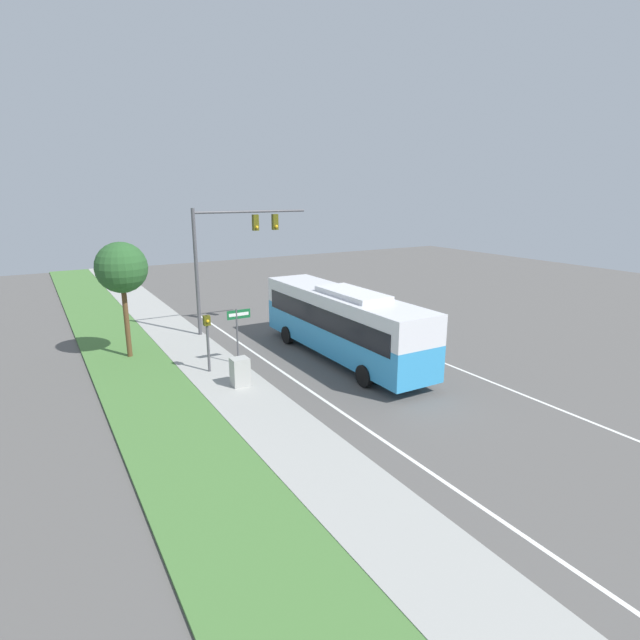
{
  "coord_description": "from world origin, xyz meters",
  "views": [
    {
      "loc": [
        -12.95,
        -16.92,
        7.94
      ],
      "look_at": [
        -0.88,
        3.59,
        1.8
      ],
      "focal_mm": 28.0,
      "sensor_mm": 36.0,
      "label": 1
    }
  ],
  "objects": [
    {
      "name": "signal_gantry",
      "position": [
        -3.07,
        9.85,
        5.07
      ],
      "size": [
        6.81,
        0.41,
        7.1
      ],
      "color": "#4C4C51",
      "rests_on": "ground_plane"
    },
    {
      "name": "grass_verge",
      "position": [
        -9.4,
        0.0,
        0.05
      ],
      "size": [
        3.6,
        80.0,
        0.1
      ],
      "color": "#477538",
      "rests_on": "ground_plane"
    },
    {
      "name": "lane_divider_near",
      "position": [
        -3.6,
        0.0,
        0.0
      ],
      "size": [
        0.14,
        30.0,
        0.01
      ],
      "color": "silver",
      "rests_on": "ground_plane"
    },
    {
      "name": "utility_cabinet",
      "position": [
        -5.95,
        1.52,
        0.71
      ],
      "size": [
        0.71,
        0.61,
        1.18
      ],
      "color": "#A8A8A3",
      "rests_on": "sidewalk"
    },
    {
      "name": "lane_divider_far",
      "position": [
        3.6,
        0.0,
        0.0
      ],
      "size": [
        0.14,
        30.0,
        0.01
      ],
      "color": "silver",
      "rests_on": "ground_plane"
    },
    {
      "name": "sidewalk",
      "position": [
        -6.2,
        0.0,
        0.06
      ],
      "size": [
        2.8,
        80.0,
        0.12
      ],
      "color": "#9E9E99",
      "rests_on": "ground_plane"
    },
    {
      "name": "street_sign",
      "position": [
        -4.97,
        4.11,
        1.89
      ],
      "size": [
        1.13,
        0.08,
        2.75
      ],
      "color": "#4C4C51",
      "rests_on": "ground_plane"
    },
    {
      "name": "roadside_tree",
      "position": [
        -9.19,
        7.9,
        4.45
      ],
      "size": [
        2.41,
        2.41,
        5.59
      ],
      "color": "brown",
      "rests_on": "grass_verge"
    },
    {
      "name": "ground_plane",
      "position": [
        0.0,
        0.0,
        0.0
      ],
      "size": [
        80.0,
        80.0,
        0.0
      ],
      "primitive_type": "plane",
      "color": "#565451"
    },
    {
      "name": "bus",
      "position": [
        -0.25,
        2.58,
        1.96
      ],
      "size": [
        2.6,
        11.49,
        3.52
      ],
      "color": "#3393D1",
      "rests_on": "ground_plane"
    },
    {
      "name": "pedestrian_signal",
      "position": [
        -6.52,
        3.79,
        1.86
      ],
      "size": [
        0.28,
        0.34,
        2.7
      ],
      "color": "#4C4C51",
      "rests_on": "ground_plane"
    }
  ]
}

